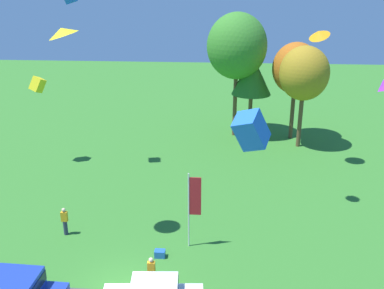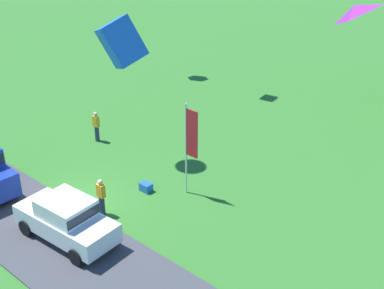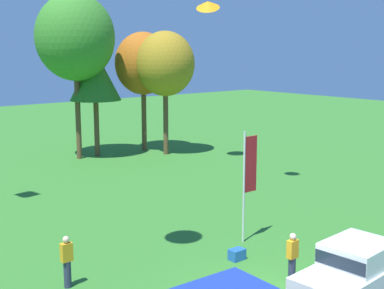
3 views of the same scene
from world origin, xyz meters
name	(u,v)px [view 3 (image 3 of 3)]	position (x,y,z in m)	size (l,w,h in m)	color
car_sedan_near_entrance	(356,270)	(1.80, -1.66, 1.04)	(4.52, 2.21, 1.84)	white
person_beside_suv	(292,258)	(1.40, 0.42, 0.88)	(0.36, 0.24, 1.71)	#2D334C
person_on_lawn	(67,261)	(-4.32, 4.80, 0.88)	(0.36, 0.24, 1.71)	#2D334C
tree_far_right	(75,37)	(5.69, 22.90, 8.25)	(5.30, 5.30, 11.19)	brown
tree_far_left	(95,75)	(7.11, 22.93, 5.70)	(3.57, 3.57, 7.53)	brown
tree_lone_near	(143,64)	(10.90, 22.54, 6.42)	(4.13, 4.13, 8.73)	brown
tree_left_of_center	(165,64)	(11.26, 20.33, 6.44)	(4.15, 4.15, 8.75)	brown
flag_banner	(248,172)	(3.12, 4.13, 2.80)	(0.71, 0.08, 4.42)	silver
cooler_box	(237,254)	(1.43, 2.97, 0.20)	(0.56, 0.40, 0.40)	blue
kite_delta_over_trees	(208,5)	(11.24, 15.81, 10.23)	(1.49, 1.49, 0.43)	orange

